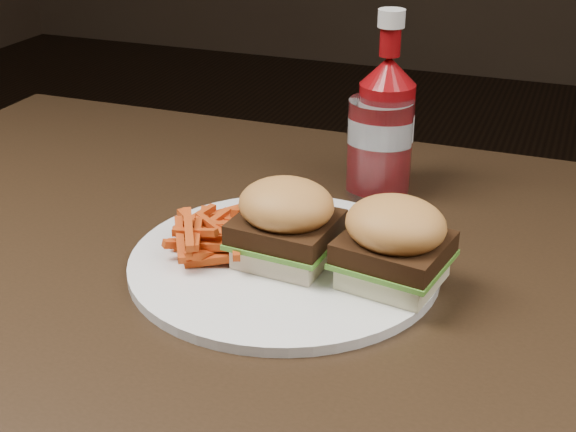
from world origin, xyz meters
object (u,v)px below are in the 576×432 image
(dining_table, at_px, (303,296))
(plate, at_px, (284,262))
(ketchup_bottle, at_px, (385,138))
(tumbler, at_px, (379,149))

(dining_table, bearing_deg, plate, 151.45)
(dining_table, bearing_deg, ketchup_bottle, 86.76)
(dining_table, distance_m, tumbler, 0.23)
(ketchup_bottle, bearing_deg, dining_table, -93.24)
(plate, distance_m, ketchup_bottle, 0.24)
(dining_table, bearing_deg, tumbler, 86.42)
(dining_table, relative_size, ketchup_bottle, 9.42)
(dining_table, distance_m, ketchup_bottle, 0.25)
(dining_table, xyz_separation_m, plate, (-0.02, 0.01, 0.03))
(tumbler, bearing_deg, ketchup_bottle, 89.76)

